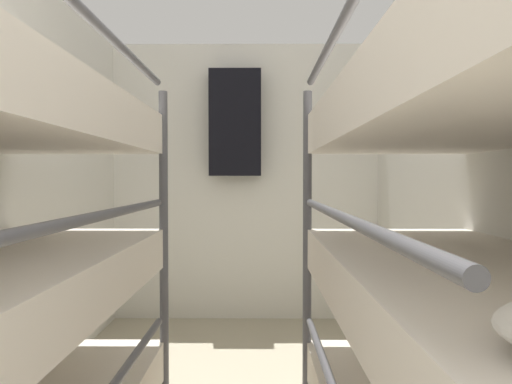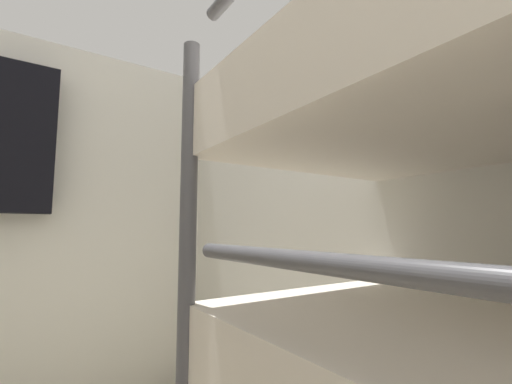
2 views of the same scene
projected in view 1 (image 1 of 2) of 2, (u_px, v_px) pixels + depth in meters
wall_back at (246, 182)px, 4.03m from camera, size 2.44×0.06×2.41m
bunk_stack_right_near at (485, 298)px, 1.28m from camera, size 0.82×1.95×1.71m
hanging_coat at (235, 123)px, 3.87m from camera, size 0.44×0.12×0.90m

